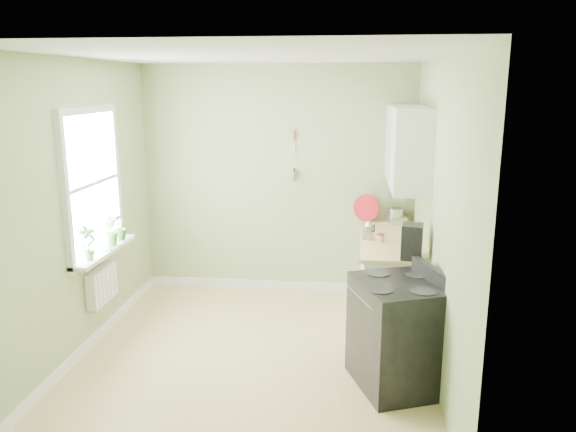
# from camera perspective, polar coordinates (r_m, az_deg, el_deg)

# --- Properties ---
(floor) EXTENTS (3.20, 3.60, 0.02)m
(floor) POSITION_cam_1_polar(r_m,az_deg,el_deg) (5.39, -3.55, -14.16)
(floor) COLOR tan
(floor) RESTS_ON ground
(ceiling) EXTENTS (3.20, 3.60, 0.02)m
(ceiling) POSITION_cam_1_polar(r_m,az_deg,el_deg) (4.79, -4.03, 16.13)
(ceiling) COLOR white
(ceiling) RESTS_ON wall_back
(wall_back) EXTENTS (3.20, 0.02, 2.70)m
(wall_back) POSITION_cam_1_polar(r_m,az_deg,el_deg) (6.67, -1.07, 3.60)
(wall_back) COLOR #A3B57B
(wall_back) RESTS_ON floor
(wall_left) EXTENTS (0.02, 3.60, 2.70)m
(wall_left) POSITION_cam_1_polar(r_m,az_deg,el_deg) (5.42, -20.76, 0.50)
(wall_left) COLOR #A3B57B
(wall_left) RESTS_ON floor
(wall_right) EXTENTS (0.02, 3.60, 2.70)m
(wall_right) POSITION_cam_1_polar(r_m,az_deg,el_deg) (4.90, 15.12, -0.40)
(wall_right) COLOR #A3B57B
(wall_right) RESTS_ON floor
(base_cabinets) EXTENTS (0.60, 1.60, 0.87)m
(base_cabinets) POSITION_cam_1_polar(r_m,az_deg,el_deg) (6.07, 10.30, -6.51)
(base_cabinets) COLOR white
(base_cabinets) RESTS_ON floor
(countertop) EXTENTS (0.64, 1.60, 0.04)m
(countertop) POSITION_cam_1_polar(r_m,az_deg,el_deg) (5.94, 10.38, -2.37)
(countertop) COLOR beige
(countertop) RESTS_ON base_cabinets
(upper_cabinets) EXTENTS (0.35, 1.40, 0.80)m
(upper_cabinets) POSITION_cam_1_polar(r_m,az_deg,el_deg) (5.87, 12.03, 6.93)
(upper_cabinets) COLOR white
(upper_cabinets) RESTS_ON wall_right
(window) EXTENTS (0.06, 1.14, 1.44)m
(window) POSITION_cam_1_polar(r_m,az_deg,el_deg) (5.64, -19.32, 3.14)
(window) COLOR white
(window) RESTS_ON wall_left
(window_sill) EXTENTS (0.18, 1.14, 0.04)m
(window_sill) POSITION_cam_1_polar(r_m,az_deg,el_deg) (5.76, -18.16, -3.43)
(window_sill) COLOR white
(window_sill) RESTS_ON wall_left
(radiator) EXTENTS (0.12, 0.50, 0.35)m
(radiator) POSITION_cam_1_polar(r_m,az_deg,el_deg) (5.83, -18.40, -6.67)
(radiator) COLOR white
(radiator) RESTS_ON wall_left
(wall_utensils) EXTENTS (0.02, 0.14, 0.58)m
(wall_utensils) POSITION_cam_1_polar(r_m,az_deg,el_deg) (6.58, 0.62, 5.37)
(wall_utensils) COLOR beige
(wall_utensils) RESTS_ON wall_back
(stove) EXTENTS (0.88, 0.92, 1.03)m
(stove) POSITION_cam_1_polar(r_m,az_deg,el_deg) (4.82, 11.10, -11.62)
(stove) COLOR black
(stove) RESTS_ON floor
(stand_mixer) EXTENTS (0.26, 0.36, 0.40)m
(stand_mixer) POSITION_cam_1_polar(r_m,az_deg,el_deg) (6.62, 10.83, 0.92)
(stand_mixer) COLOR #B2B2B7
(stand_mixer) RESTS_ON countertop
(kettle) EXTENTS (0.19, 0.11, 0.19)m
(kettle) POSITION_cam_1_polar(r_m,az_deg,el_deg) (5.79, 8.13, -1.48)
(kettle) COLOR silver
(kettle) RESTS_ON countertop
(coffee_maker) EXTENTS (0.21, 0.23, 0.32)m
(coffee_maker) POSITION_cam_1_polar(r_m,az_deg,el_deg) (5.23, 12.46, -2.64)
(coffee_maker) COLOR black
(coffee_maker) RESTS_ON countertop
(red_tray) EXTENTS (0.31, 0.16, 0.31)m
(red_tray) POSITION_cam_1_polar(r_m,az_deg,el_deg) (6.58, 7.94, 0.82)
(red_tray) COLOR #A2141E
(red_tray) RESTS_ON countertop
(jar) EXTENTS (0.08, 0.08, 0.09)m
(jar) POSITION_cam_1_polar(r_m,az_deg,el_deg) (5.74, 9.38, -2.22)
(jar) COLOR #BAAD93
(jar) RESTS_ON countertop
(plant_a) EXTENTS (0.19, 0.21, 0.33)m
(plant_a) POSITION_cam_1_polar(r_m,az_deg,el_deg) (5.40, -19.69, -2.59)
(plant_a) COLOR #336F2C
(plant_a) RESTS_ON window_sill
(plant_b) EXTENTS (0.21, 0.20, 0.29)m
(plant_b) POSITION_cam_1_polar(r_m,az_deg,el_deg) (5.84, -17.60, -1.45)
(plant_b) COLOR #336F2C
(plant_b) RESTS_ON window_sill
(plant_c) EXTENTS (0.21, 0.21, 0.27)m
(plant_c) POSITION_cam_1_polar(r_m,az_deg,el_deg) (6.03, -16.78, -1.05)
(plant_c) COLOR #336F2C
(plant_c) RESTS_ON window_sill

